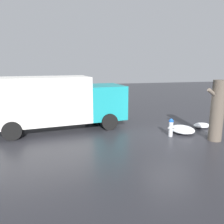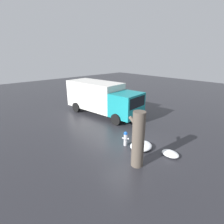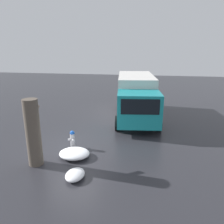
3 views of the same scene
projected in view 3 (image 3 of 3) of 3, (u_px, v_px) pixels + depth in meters
ground_plane at (73, 148)px, 10.77m from camera, size 60.00×60.00×0.00m
fire_hydrant at (72, 139)px, 10.64m from camera, size 0.41×0.35×0.91m
tree_trunk at (33, 133)px, 8.89m from camera, size 0.92×0.60×2.83m
delivery_truck at (136, 95)px, 15.12m from camera, size 7.54×3.36×2.87m
pedestrian at (152, 112)px, 13.39m from camera, size 0.37×0.37×1.70m
snow_pile_by_hydrant at (74, 154)px, 9.82m from camera, size 1.19×1.38×0.35m
snow_pile_curbside at (75, 175)px, 8.25m from camera, size 0.96×0.71×0.27m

